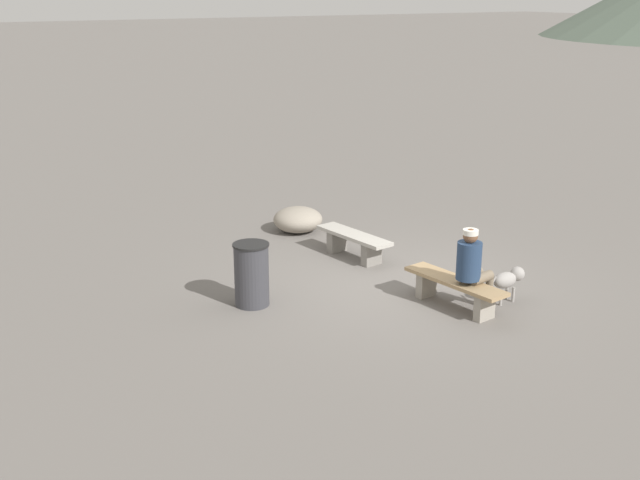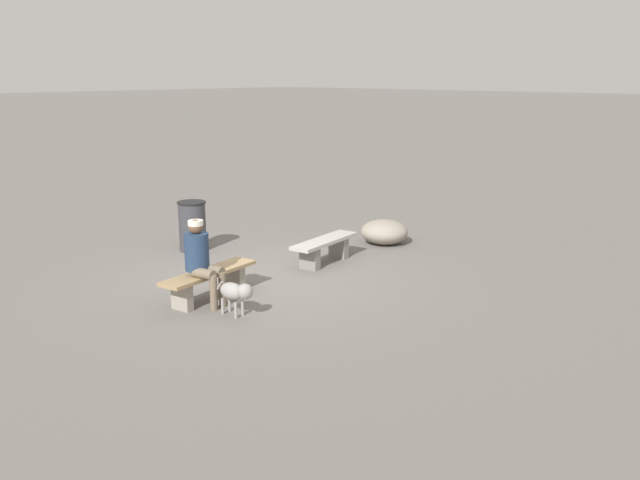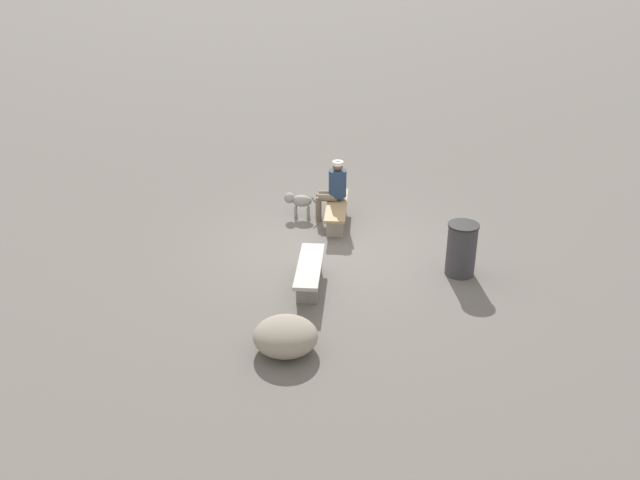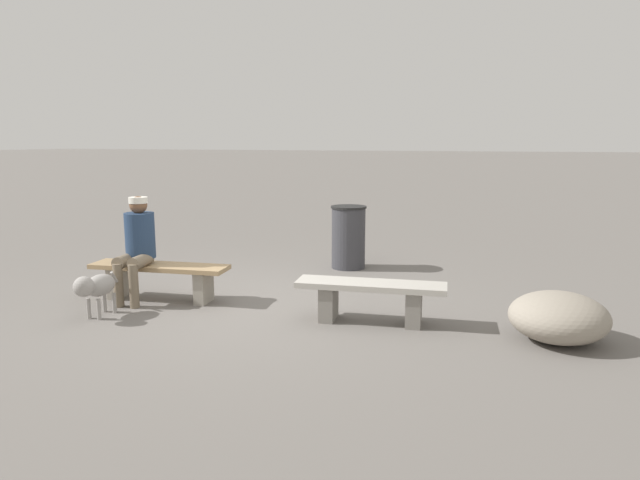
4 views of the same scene
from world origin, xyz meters
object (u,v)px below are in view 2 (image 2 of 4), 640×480
boulder (384,232)px  dog (236,292)px  bench_right (209,279)px  bench_left (325,247)px  trash_bin (192,226)px  seated_person (201,256)px

boulder → dog: bearing=11.9°
bench_right → bench_left: bearing=173.2°
bench_left → trash_bin: 2.67m
dog → boulder: dog is taller
dog → boulder: size_ratio=0.72×
seated_person → dog: (-0.01, 0.74, -0.38)m
boulder → bench_left: bearing=2.5°
bench_left → dog: dog is taller
bench_left → seated_person: (2.86, 0.16, 0.44)m
dog → trash_bin: bearing=148.2°
bench_right → boulder: 4.50m
boulder → seated_person: bearing=3.0°
boulder → trash_bin: bearing=-39.3°
bench_right → trash_bin: size_ratio=1.83×
bench_right → seated_person: (0.22, 0.10, 0.42)m
seated_person → boulder: bearing=173.3°
bench_right → trash_bin: 2.98m
trash_bin → bench_left: bearing=113.0°
seated_person → trash_bin: size_ratio=1.33×
seated_person → boulder: 4.75m
bench_right → dog: (0.21, 0.85, 0.04)m
seated_person → bench_left: bearing=173.6°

